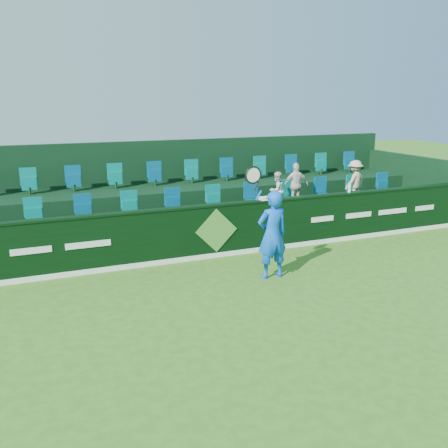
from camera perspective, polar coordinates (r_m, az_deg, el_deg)
name	(u,v)px	position (r m, az deg, el deg)	size (l,w,h in m)	color
ground	(297,319)	(9.29, 8.34, -10.73)	(60.00, 60.00, 0.00)	#366F1A
sponsor_hoarding	(215,230)	(12.44, -1.05, -0.75)	(16.00, 0.25, 1.35)	black
stand_tier_front	(200,231)	(13.50, -2.79, -0.75)	(16.00, 2.00, 0.80)	black
stand_tier_back	(178,208)	(15.19, -5.28, 1.88)	(16.00, 1.80, 1.30)	black
stand_rear	(173,187)	(15.50, -5.83, 4.25)	(16.00, 4.10, 2.60)	black
seat_row_front	(194,202)	(13.71, -3.40, 2.48)	(13.50, 0.50, 0.60)	#01716A
seat_row_back	(174,175)	(15.30, -5.70, 5.58)	(13.50, 0.50, 0.60)	#01716A
tennis_player	(272,234)	(10.96, 5.51, -1.17)	(1.16, 0.49, 2.60)	blue
spectator_left	(277,190)	(14.27, 6.04, 3.84)	(0.52, 0.40, 1.06)	silver
spectator_middle	(296,185)	(14.56, 8.22, 4.42)	(0.75, 0.31, 1.28)	silver
spectator_right	(355,181)	(15.71, 14.71, 4.79)	(0.81, 0.47, 1.26)	#C3AD89
towel	(268,198)	(12.88, 5.02, 2.96)	(0.43, 0.28, 0.06)	white
drinks_bottle	(349,188)	(14.21, 14.15, 4.02)	(0.08, 0.08, 0.25)	white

